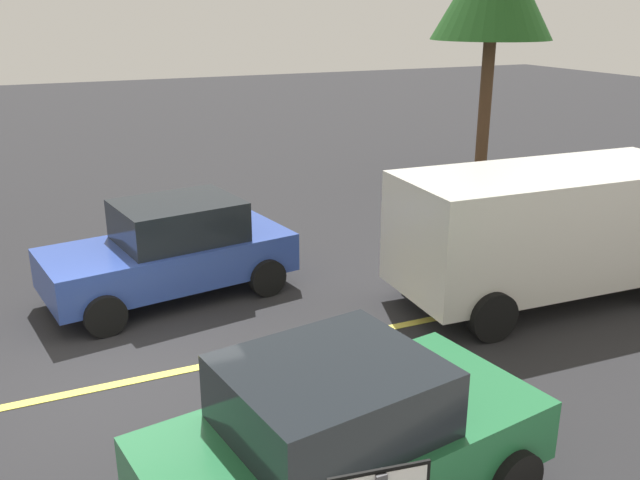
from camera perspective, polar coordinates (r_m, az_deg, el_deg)
name	(u,v)px	position (r m, az deg, el deg)	size (l,w,h in m)	color
ground_plane	(127,382)	(9.49, -15.79, -11.37)	(80.00, 80.00, 0.00)	#262628
lane_marking_centre	(334,339)	(10.21, 1.19, -8.28)	(28.00, 0.16, 0.01)	#E0D14C
white_van	(551,225)	(11.85, 18.74, 1.17)	(5.27, 2.41, 2.20)	silver
car_blue_far_lane	(172,250)	(11.70, -12.27, -0.79)	(4.28, 2.50, 1.63)	#2D479E
car_green_near_curb	(343,435)	(6.75, 1.89, -15.98)	(4.13, 2.56, 1.61)	#236B3D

